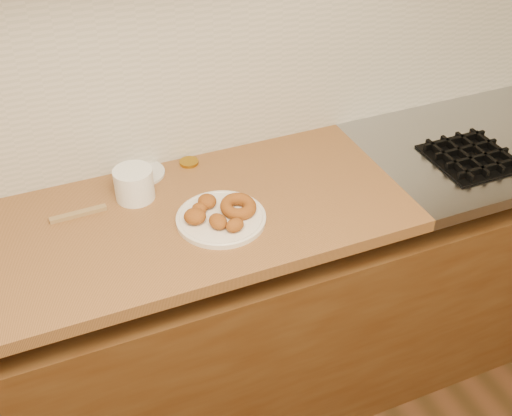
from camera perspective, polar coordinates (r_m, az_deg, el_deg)
The scene contains 11 objects.
wall_back at distance 1.95m, azimuth -5.69°, elevation 16.37°, with size 4.00×0.02×2.70m, color beige.
base_cabinet at distance 2.25m, azimuth -1.69°, elevation -9.95°, with size 3.60×0.60×0.77m, color #56371B.
butcher_block at distance 1.85m, azimuth -21.12°, elevation -4.61°, with size 2.30×0.62×0.04m, color #925C35.
backsplash at distance 2.00m, azimuth -5.32°, elevation 12.25°, with size 3.60×0.02×0.60m, color beige.
donut_plate at distance 1.83m, azimuth -3.12°, elevation -0.95°, with size 0.26×0.26×0.01m, color white.
ring_donut at distance 1.84m, azimuth -1.61°, elevation 0.14°, with size 0.11×0.11×0.04m, color #9F5F23.
fried_dough_chunks at distance 1.81m, azimuth -4.18°, elevation -0.57°, with size 0.16×0.19×0.04m.
plastic_tub at distance 1.93m, azimuth -10.79°, elevation 2.11°, with size 0.12×0.12×0.10m, color white.
tub_lid at distance 2.06m, azimuth -10.14°, elevation 3.08°, with size 0.15×0.15×0.01m, color silver.
brass_jar_lid at distance 2.09m, azimuth -5.98°, elevation 4.06°, with size 0.06×0.06×0.01m, color #A77C1A.
wooden_utensil at distance 1.92m, azimuth -15.52°, elevation -0.51°, with size 0.16×0.02×0.01m, color olive.
Camera 1 is at (-0.54, 0.25, 2.04)m, focal length 45.00 mm.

